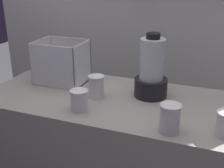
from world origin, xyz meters
The scene contains 7 objects.
counter centered at (0.00, 0.00, 0.45)m, with size 1.40×0.64×0.90m, color #9E998E.
back_wall_unit centered at (0.00, 0.77, 1.27)m, with size 2.60×0.24×2.50m.
carrot_display_bin centered at (-0.38, 0.12, 0.98)m, with size 0.29×0.23×0.25m.
blender_pitcher centered at (0.19, 0.10, 1.04)m, with size 0.18×0.18×0.35m.
juice_cup_mango_far_left centered at (-0.10, -0.20, 0.95)m, with size 0.09×0.09×0.11m.
juice_cup_mango_left centered at (-0.08, -0.03, 0.95)m, with size 0.09×0.09×0.12m.
juice_cup_mango_middle centered at (0.35, -0.24, 0.96)m, with size 0.09×0.09×0.13m.
Camera 1 is at (0.51, -1.34, 1.56)m, focal length 46.66 mm.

